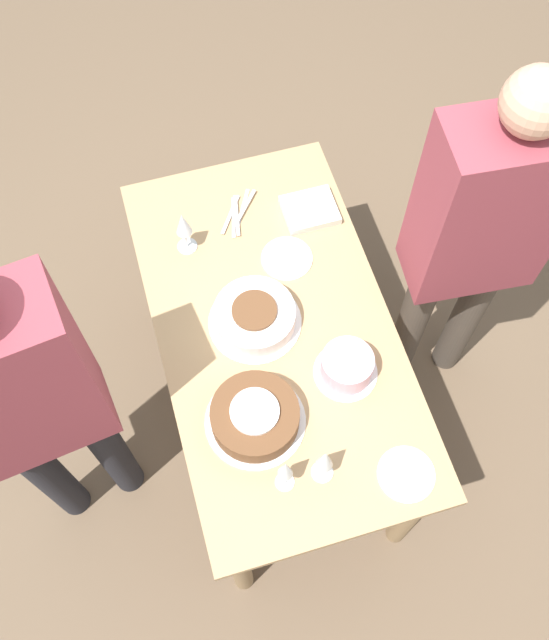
% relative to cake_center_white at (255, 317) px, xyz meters
% --- Properties ---
extents(ground_plane, '(12.00, 12.00, 0.00)m').
position_rel_cake_center_white_xyz_m(ground_plane, '(0.03, 0.06, -0.78)').
color(ground_plane, brown).
extents(dining_table, '(1.38, 0.75, 0.74)m').
position_rel_cake_center_white_xyz_m(dining_table, '(0.03, 0.06, -0.17)').
color(dining_table, tan).
rests_on(dining_table, ground_plane).
extents(cake_center_white, '(0.30, 0.30, 0.09)m').
position_rel_cake_center_white_xyz_m(cake_center_white, '(0.00, 0.00, 0.00)').
color(cake_center_white, white).
rests_on(cake_center_white, dining_table).
extents(cake_front_chocolate, '(0.30, 0.30, 0.10)m').
position_rel_cake_center_white_xyz_m(cake_front_chocolate, '(0.32, -0.09, 0.00)').
color(cake_front_chocolate, white).
rests_on(cake_front_chocolate, dining_table).
extents(cake_back_decorated, '(0.20, 0.20, 0.10)m').
position_rel_cake_center_white_xyz_m(cake_back_decorated, '(0.25, 0.22, 0.01)').
color(cake_back_decorated, white).
rests_on(cake_back_decorated, dining_table).
extents(wine_glass_near, '(0.06, 0.06, 0.19)m').
position_rel_cake_center_white_xyz_m(wine_glass_near, '(0.52, -0.06, 0.09)').
color(wine_glass_near, silver).
rests_on(wine_glass_near, dining_table).
extents(wine_glass_far, '(0.07, 0.07, 0.19)m').
position_rel_cake_center_white_xyz_m(wine_glass_far, '(0.53, 0.06, 0.09)').
color(wine_glass_far, silver).
rests_on(wine_glass_far, dining_table).
extents(wine_glass_extra, '(0.07, 0.07, 0.18)m').
position_rel_cake_center_white_xyz_m(wine_glass_extra, '(-0.34, -0.14, 0.09)').
color(wine_glass_extra, silver).
rests_on(wine_glass_extra, dining_table).
extents(dessert_plate_left, '(0.17, 0.17, 0.01)m').
position_rel_cake_center_white_xyz_m(dessert_plate_left, '(-0.20, 0.17, -0.04)').
color(dessert_plate_left, silver).
rests_on(dessert_plate_left, dining_table).
extents(dessert_plate_right, '(0.17, 0.17, 0.01)m').
position_rel_cake_center_white_xyz_m(dessert_plate_right, '(0.60, 0.29, -0.04)').
color(dessert_plate_right, silver).
rests_on(dessert_plate_right, dining_table).
extents(fork_pile, '(0.19, 0.17, 0.01)m').
position_rel_cake_center_white_xyz_m(fork_pile, '(-0.43, 0.06, -0.03)').
color(fork_pile, silver).
rests_on(fork_pile, dining_table).
extents(napkin_stack, '(0.16, 0.18, 0.03)m').
position_rel_cake_center_white_xyz_m(napkin_stack, '(-0.36, 0.30, -0.02)').
color(napkin_stack, silver).
rests_on(napkin_stack, dining_table).
extents(person_cutting, '(0.27, 0.43, 1.61)m').
position_rel_cake_center_white_xyz_m(person_cutting, '(0.17, -0.68, 0.19)').
color(person_cutting, '#232328').
rests_on(person_cutting, ground_plane).
extents(person_watching, '(0.25, 0.42, 1.61)m').
position_rel_cake_center_white_xyz_m(person_watching, '(0.01, 0.71, 0.19)').
color(person_watching, '#4C4238').
rests_on(person_watching, ground_plane).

